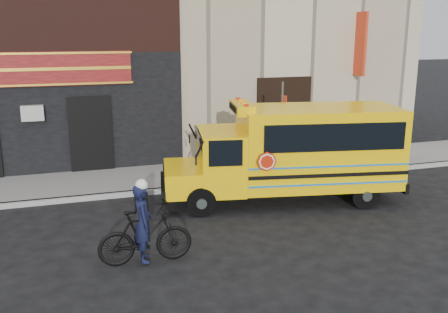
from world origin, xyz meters
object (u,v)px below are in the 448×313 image
sign_pole (282,129)px  bicycle (145,237)px  cyclist (143,225)px  school_bus (296,150)px

sign_pole → bicycle: sign_pole is taller
bicycle → cyclist: size_ratio=1.17×
cyclist → sign_pole: bearing=-47.2°
school_bus → cyclist: school_bus is taller
cyclist → bicycle: bearing=-135.2°
school_bus → sign_pole: 1.66m
sign_pole → bicycle: size_ratio=1.65×
school_bus → bicycle: 5.63m
school_bus → cyclist: size_ratio=4.19×
sign_pole → cyclist: sign_pole is taller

